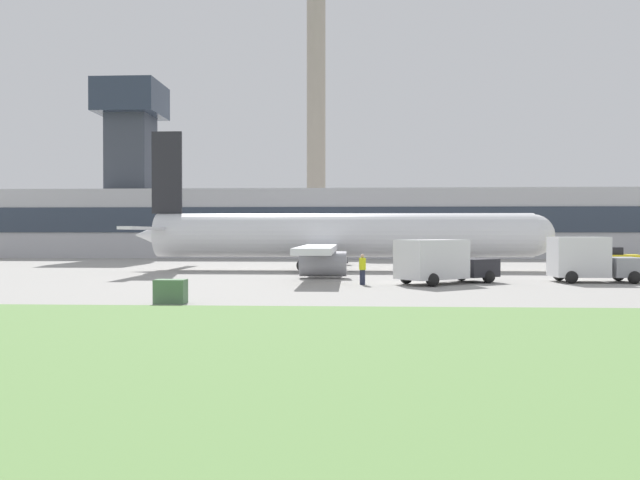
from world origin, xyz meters
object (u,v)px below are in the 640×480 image
object	(u,v)px
airplane	(336,236)
ground_crew_person	(362,269)
pushback_tug	(613,262)
baggage_truck	(589,260)
fuel_truck	(442,262)

from	to	relation	value
airplane	ground_crew_person	world-z (taller)	airplane
airplane	ground_crew_person	bearing A→B (deg)	-82.20
pushback_tug	baggage_truck	bearing A→B (deg)	-119.73
pushback_tug	baggage_truck	distance (m)	9.37
pushback_tug	fuel_truck	world-z (taller)	fuel_truck
airplane	fuel_truck	size ratio (longest dim) A/B	5.08
baggage_truck	airplane	bearing A→B (deg)	144.50
airplane	baggage_truck	distance (m)	17.70
pushback_tug	fuel_truck	xyz separation A→B (m)	(-13.02, -9.71, 0.39)
airplane	ground_crew_person	size ratio (longest dim) A/B	18.79
baggage_truck	fuel_truck	distance (m)	8.53
airplane	pushback_tug	world-z (taller)	airplane
fuel_truck	pushback_tug	bearing A→B (deg)	36.73
pushback_tug	baggage_truck	world-z (taller)	baggage_truck
airplane	baggage_truck	bearing A→B (deg)	-35.50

